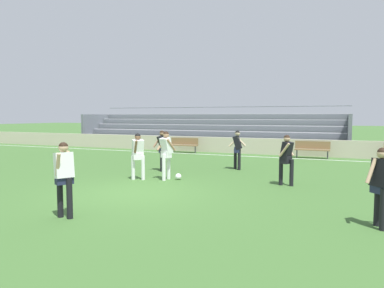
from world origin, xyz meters
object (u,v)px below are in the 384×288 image
player_dark_deep_cover (287,156)px  player_white_on_ball (138,152)px  player_dark_challenging (162,147)px  soccer_ball (178,177)px  bleacher_stand (205,130)px  bench_near_wall_gap (312,148)px  player_white_overlapping (166,151)px  player_dark_trailing_run (381,181)px  player_dark_pressing_high (237,146)px  bench_far_left (184,144)px  player_white_dropping_back (64,173)px

player_dark_deep_cover → player_white_on_ball: bearing=-169.0°
player_dark_challenging → soccer_ball: bearing=-47.0°
bleacher_stand → player_white_on_ball: (2.43, -12.87, -0.29)m
bench_near_wall_gap → player_white_overlapping: size_ratio=1.05×
bench_near_wall_gap → player_dark_trailing_run: bearing=-79.2°
player_dark_deep_cover → soccer_ball: player_dark_deep_cover is taller
player_white_overlapping → soccer_ball: (0.38, 0.19, -0.92)m
player_dark_trailing_run → soccer_ball: bearing=151.1°
bench_near_wall_gap → player_dark_challenging: player_dark_challenging is taller
player_dark_challenging → player_dark_pressing_high: size_ratio=1.01×
bench_far_left → player_white_dropping_back: 14.38m
bench_near_wall_gap → player_dark_pressing_high: size_ratio=1.09×
player_dark_challenging → bleacher_stand: bearing=101.9°
player_dark_trailing_run → player_dark_pressing_high: (-4.85, 6.53, 0.01)m
bench_far_left → player_white_overlapping: (3.34, -8.85, 0.48)m
player_white_overlapping → player_dark_trailing_run: size_ratio=1.05×
bench_far_left → player_white_on_ball: size_ratio=1.09×
player_dark_deep_cover → player_white_dropping_back: bearing=-124.6°
player_dark_challenging → player_dark_pressing_high: (2.72, 1.58, -0.01)m
player_dark_challenging → player_dark_deep_cover: size_ratio=1.01×
player_white_overlapping → bench_near_wall_gap: bearing=64.7°
bench_near_wall_gap → player_dark_trailing_run: size_ratio=1.10×
bench_near_wall_gap → player_white_on_ball: player_white_on_ball is taller
bench_near_wall_gap → bleacher_stand: bearing=154.2°
player_dark_challenging → player_white_overlapping: bearing=-58.3°
player_dark_trailing_run → player_white_dropping_back: player_white_dropping_back is taller
bleacher_stand → player_dark_trailing_run: 18.49m
player_dark_deep_cover → bench_near_wall_gap: bearing=89.1°
player_white_dropping_back → player_dark_challenging: bearing=100.0°
bleacher_stand → soccer_ball: size_ratio=86.06×
player_white_overlapping → player_dark_deep_cover: size_ratio=1.04×
player_dark_deep_cover → soccer_ball: (-3.67, -0.40, -0.87)m
player_white_dropping_back → player_dark_trailing_run: bearing=16.9°
player_dark_challenging → soccer_ball: (1.48, -1.59, -0.88)m
player_dark_trailing_run → soccer_ball: (-6.09, 3.37, -0.86)m
player_white_dropping_back → player_dark_pressing_high: player_white_dropping_back is taller
player_white_overlapping → player_dark_pressing_high: player_white_overlapping is taller
bleacher_stand → bench_far_left: bleacher_stand is taller
player_white_dropping_back → soccer_ball: 5.38m
player_white_dropping_back → player_dark_pressing_high: 8.60m
player_dark_challenging → player_dark_deep_cover: bearing=-13.0°
player_dark_trailing_run → player_dark_pressing_high: player_dark_pressing_high is taller
player_white_on_ball → player_dark_deep_cover: size_ratio=1.00×
player_white_overlapping → player_dark_deep_cover: (4.06, 0.60, -0.05)m
player_white_overlapping → player_white_on_ball: bearing=-157.8°
player_white_dropping_back → player_white_overlapping: bearing=91.3°
bleacher_stand → player_dark_trailing_run: bearing=-57.9°
soccer_ball → player_dark_challenging: bearing=133.0°
player_dark_challenging → player_dark_trailing_run: player_dark_challenging is taller
player_white_dropping_back → bleacher_stand: bearing=101.1°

